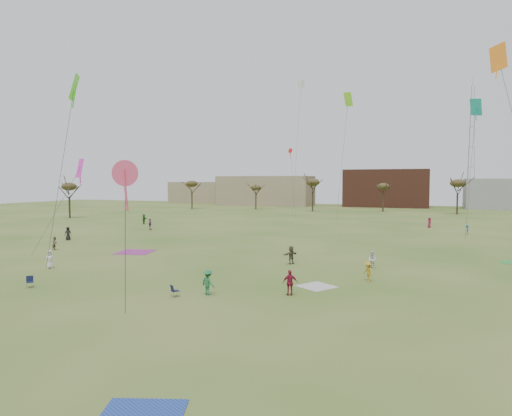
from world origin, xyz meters
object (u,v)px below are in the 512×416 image
(flyer_near_center, at_px, (208,282))
(radio_tower, at_px, (471,146))
(flyer_near_left, at_px, (50,259))
(camp_chair_center, at_px, (175,293))
(spectator_fore_a, at_px, (290,283))
(camp_chair_left, at_px, (30,284))

(flyer_near_center, xyz_separation_m, radio_tower, (28.80, 126.06, 18.30))
(flyer_near_left, height_order, camp_chair_center, flyer_near_left)
(camp_chair_center, bearing_deg, spectator_fore_a, -121.22)
(flyer_near_center, distance_m, radio_tower, 130.59)
(flyer_near_left, xyz_separation_m, spectator_fore_a, (23.78, -1.52, 0.06))
(spectator_fore_a, bearing_deg, camp_chair_center, -3.28)
(camp_chair_left, bearing_deg, spectator_fore_a, -34.89)
(flyer_near_left, bearing_deg, flyer_near_center, -47.35)
(spectator_fore_a, height_order, radio_tower, radio_tower)
(camp_chair_left, relative_size, camp_chair_center, 1.00)
(camp_chair_center, bearing_deg, flyer_near_left, 19.66)
(radio_tower, bearing_deg, flyer_near_left, -110.97)
(camp_chair_left, bearing_deg, flyer_near_center, -37.01)
(camp_chair_left, bearing_deg, flyer_near_left, 76.41)
(flyer_near_left, xyz_separation_m, camp_chair_center, (16.26, -4.71, -0.60))
(flyer_near_center, height_order, camp_chair_left, flyer_near_center)
(camp_chair_left, height_order, camp_chair_center, same)
(flyer_near_left, relative_size, flyer_near_center, 0.95)
(radio_tower, bearing_deg, camp_chair_center, -103.58)
(flyer_near_left, height_order, camp_chair_left, flyer_near_left)
(flyer_near_left, relative_size, radio_tower, 0.04)
(flyer_near_left, xyz_separation_m, flyer_near_center, (18.21, -3.41, 0.04))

